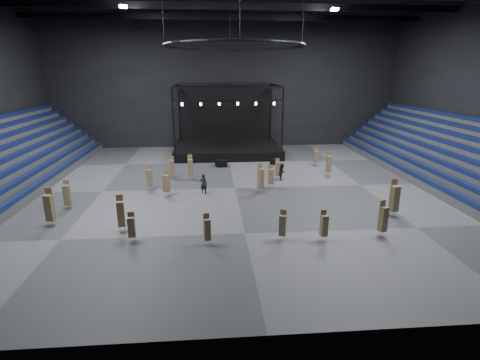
{
  "coord_description": "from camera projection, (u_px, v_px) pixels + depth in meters",
  "views": [
    {
      "loc": [
        -2.28,
        -34.39,
        10.97
      ],
      "look_at": [
        0.34,
        -2.0,
        1.4
      ],
      "focal_mm": 28.0,
      "sensor_mm": 36.0,
      "label": 1
    }
  ],
  "objects": [
    {
      "name": "chair_stack_4",
      "position": [
        316.0,
        157.0,
        44.29
      ],
      "size": [
        0.48,
        0.48,
        2.1
      ],
      "rotation": [
        0.0,
        0.0,
        -0.05
      ],
      "color": "silver",
      "rests_on": "floor"
    },
    {
      "name": "chair_stack_1",
      "position": [
        49.0,
        207.0,
        27.03
      ],
      "size": [
        0.56,
        0.56,
        2.85
      ],
      "rotation": [
        0.0,
        0.0,
        -0.08
      ],
      "color": "silver",
      "rests_on": "floor"
    },
    {
      "name": "crew_member",
      "position": [
        282.0,
        172.0,
        38.71
      ],
      "size": [
        0.85,
        0.97,
        1.7
      ],
      "primitive_type": "imported",
      "rotation": [
        0.0,
        0.0,
        1.29
      ],
      "color": "black",
      "rests_on": "floor"
    },
    {
      "name": "floor",
      "position": [
        235.0,
        188.0,
        36.16
      ],
      "size": [
        50.0,
        50.0,
        0.0
      ],
      "primitive_type": "plane",
      "color": "#565659",
      "rests_on": "ground"
    },
    {
      "name": "flight_case_right",
      "position": [
        274.0,
        162.0,
        45.14
      ],
      "size": [
        1.15,
        0.86,
        0.69
      ],
      "primitive_type": "cube",
      "rotation": [
        0.0,
        0.0,
        -0.38
      ],
      "color": "black",
      "rests_on": "floor"
    },
    {
      "name": "chair_stack_5",
      "position": [
        324.0,
        225.0,
        24.78
      ],
      "size": [
        0.49,
        0.49,
        2.13
      ],
      "rotation": [
        0.0,
        0.0,
        0.17
      ],
      "color": "silver",
      "rests_on": "floor"
    },
    {
      "name": "stage",
      "position": [
        227.0,
        142.0,
        51.27
      ],
      "size": [
        14.0,
        10.0,
        9.2
      ],
      "color": "black",
      "rests_on": "floor"
    },
    {
      "name": "chair_stack_14",
      "position": [
        271.0,
        176.0,
        35.95
      ],
      "size": [
        0.55,
        0.55,
        2.22
      ],
      "rotation": [
        0.0,
        0.0,
        0.09
      ],
      "color": "silver",
      "rests_on": "floor"
    },
    {
      "name": "chair_stack_7",
      "position": [
        261.0,
        178.0,
        34.43
      ],
      "size": [
        0.62,
        0.62,
        2.75
      ],
      "rotation": [
        0.0,
        0.0,
        0.32
      ],
      "color": "silver",
      "rests_on": "floor"
    },
    {
      "name": "flight_case_left",
      "position": [
        220.0,
        163.0,
        44.43
      ],
      "size": [
        1.15,
        0.71,
        0.72
      ],
      "primitive_type": "cube",
      "rotation": [
        0.0,
        0.0,
        -0.17
      ],
      "color": "black",
      "rests_on": "floor"
    },
    {
      "name": "wall_back",
      "position": [
        225.0,
        84.0,
        53.7
      ],
      "size": [
        50.0,
        0.2,
        18.0
      ],
      "primitive_type": "cube",
      "color": "black",
      "rests_on": "ground"
    },
    {
      "name": "chair_stack_17",
      "position": [
        67.0,
        194.0,
        30.38
      ],
      "size": [
        0.5,
        0.5,
        2.44
      ],
      "rotation": [
        0.0,
        0.0,
        0.04
      ],
      "color": "silver",
      "rests_on": "floor"
    },
    {
      "name": "chair_stack_9",
      "position": [
        329.0,
        164.0,
        39.98
      ],
      "size": [
        0.52,
        0.52,
        2.66
      ],
      "rotation": [
        0.0,
        0.0,
        -0.06
      ],
      "color": "silver",
      "rests_on": "floor"
    },
    {
      "name": "chair_stack_2",
      "position": [
        283.0,
        225.0,
        24.83
      ],
      "size": [
        0.56,
        0.56,
        2.12
      ],
      "rotation": [
        0.0,
        0.0,
        -0.36
      ],
      "color": "silver",
      "rests_on": "floor"
    },
    {
      "name": "flight_case_mid",
      "position": [
        222.0,
        164.0,
        43.97
      ],
      "size": [
        1.24,
        0.65,
        0.82
      ],
      "primitive_type": "cube",
      "rotation": [
        0.0,
        0.0,
        0.03
      ],
      "color": "black",
      "rests_on": "floor"
    },
    {
      "name": "chair_stack_10",
      "position": [
        383.0,
        218.0,
        25.38
      ],
      "size": [
        0.58,
        0.58,
        2.56
      ],
      "rotation": [
        0.0,
        0.0,
        0.3
      ],
      "color": "silver",
      "rests_on": "floor"
    },
    {
      "name": "chair_stack_11",
      "position": [
        121.0,
        213.0,
        26.12
      ],
      "size": [
        0.58,
        0.58,
        2.68
      ],
      "rotation": [
        0.0,
        0.0,
        0.2
      ],
      "color": "silver",
      "rests_on": "floor"
    },
    {
      "name": "chair_stack_12",
      "position": [
        278.0,
        168.0,
        38.8
      ],
      "size": [
        0.57,
        0.57,
        2.22
      ],
      "rotation": [
        0.0,
        0.0,
        0.34
      ],
      "color": "silver",
      "rests_on": "floor"
    },
    {
      "name": "chair_stack_6",
      "position": [
        172.0,
        167.0,
        38.99
      ],
      "size": [
        0.46,
        0.46,
        2.41
      ],
      "rotation": [
        0.0,
        0.0,
        -0.03
      ],
      "color": "silver",
      "rests_on": "floor"
    },
    {
      "name": "man_center",
      "position": [
        204.0,
        184.0,
        34.37
      ],
      "size": [
        0.8,
        0.67,
        1.87
      ],
      "primitive_type": "imported",
      "rotation": [
        0.0,
        0.0,
        2.76
      ],
      "color": "black",
      "rests_on": "floor"
    },
    {
      "name": "chair_stack_13",
      "position": [
        394.0,
        198.0,
        28.81
      ],
      "size": [
        0.66,
        0.66,
        2.97
      ],
      "rotation": [
        0.0,
        0.0,
        0.23
      ],
      "color": "silver",
      "rests_on": "floor"
    },
    {
      "name": "chair_stack_8",
      "position": [
        207.0,
        229.0,
        24.18
      ],
      "size": [
        0.5,
        0.5,
        2.13
      ],
      "rotation": [
        0.0,
        0.0,
        0.24
      ],
      "color": "silver",
      "rests_on": "floor"
    },
    {
      "name": "chair_stack_16",
      "position": [
        166.0,
        183.0,
        33.49
      ],
      "size": [
        0.67,
        0.67,
        2.38
      ],
      "rotation": [
        0.0,
        0.0,
        -0.27
      ],
      "color": "silver",
      "rests_on": "floor"
    },
    {
      "name": "chair_stack_3",
      "position": [
        131.0,
        226.0,
        24.62
      ],
      "size": [
        0.48,
        0.48,
        2.04
      ],
      "rotation": [
        0.0,
        0.0,
        0.06
      ],
      "color": "silver",
      "rests_on": "floor"
    },
    {
      "name": "truss_ring",
      "position": [
        234.0,
        46.0,
        32.49
      ],
      "size": [
        12.3,
        12.3,
        5.15
      ],
      "color": "black",
      "rests_on": "ceiling"
    },
    {
      "name": "chair_stack_0",
      "position": [
        190.0,
        167.0,
        38.56
      ],
      "size": [
        0.55,
        0.55,
        2.63
      ],
      "rotation": [
        0.0,
        0.0,
        0.12
      ],
      "color": "silver",
      "rests_on": "floor"
    },
    {
      "name": "bleachers_right",
      "position": [
        463.0,
        166.0,
        37.45
      ],
      "size": [
        7.2,
        40.0,
        6.4
      ],
      "color": "#48484A",
      "rests_on": "floor"
    },
    {
      "name": "wall_front",
      "position": [
        273.0,
        127.0,
        13.54
      ],
      "size": [
        50.0,
        0.2,
        18.0
      ],
      "primitive_type": "cube",
      "color": "black",
      "rests_on": "ground"
    },
    {
      "name": "chair_stack_15",
      "position": [
        149.0,
        177.0,
        35.19
      ],
      "size": [
        0.54,
        0.54,
        2.45
      ],
      "rotation": [
        0.0,
        0.0,
        0.03
      ],
      "color": "silver",
      "rests_on": "floor"
    }
  ]
}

